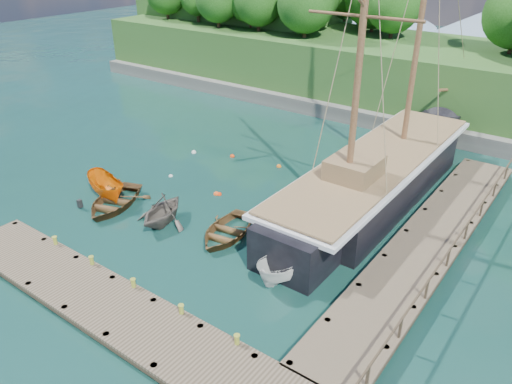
% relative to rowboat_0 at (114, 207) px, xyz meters
% --- Properties ---
extents(ground, '(160.00, 160.00, 0.00)m').
position_rel_rowboat_0_xyz_m(ground, '(5.65, 0.01, 0.00)').
color(ground, '#123228').
rests_on(ground, ground).
extents(dock_near, '(20.00, 3.20, 1.10)m').
position_rel_rowboat_0_xyz_m(dock_near, '(7.65, -6.49, 0.43)').
color(dock_near, '#44392B').
rests_on(dock_near, ground).
extents(dock_east, '(3.20, 24.00, 1.10)m').
position_rel_rowboat_0_xyz_m(dock_east, '(17.15, 7.01, 0.43)').
color(dock_east, '#44392B').
rests_on(dock_east, ground).
extents(bollard_0, '(0.26, 0.26, 0.45)m').
position_rel_rowboat_0_xyz_m(bollard_0, '(1.65, -5.09, 0.00)').
color(bollard_0, olive).
rests_on(bollard_0, ground).
extents(bollard_1, '(0.26, 0.26, 0.45)m').
position_rel_rowboat_0_xyz_m(bollard_1, '(4.65, -5.09, 0.00)').
color(bollard_1, olive).
rests_on(bollard_1, ground).
extents(bollard_2, '(0.26, 0.26, 0.45)m').
position_rel_rowboat_0_xyz_m(bollard_2, '(7.65, -5.09, 0.00)').
color(bollard_2, olive).
rests_on(bollard_2, ground).
extents(bollard_3, '(0.26, 0.26, 0.45)m').
position_rel_rowboat_0_xyz_m(bollard_3, '(10.65, -5.09, 0.00)').
color(bollard_3, olive).
rests_on(bollard_3, ground).
extents(bollard_4, '(0.26, 0.26, 0.45)m').
position_rel_rowboat_0_xyz_m(bollard_4, '(13.65, -5.09, 0.00)').
color(bollard_4, olive).
rests_on(bollard_4, ground).
extents(rowboat_0, '(4.84, 5.67, 0.99)m').
position_rel_rowboat_0_xyz_m(rowboat_0, '(0.00, 0.00, 0.00)').
color(rowboat_0, '#533A1F').
rests_on(rowboat_0, ground).
extents(rowboat_1, '(3.84, 4.21, 1.90)m').
position_rel_rowboat_0_xyz_m(rowboat_1, '(3.80, 0.44, 0.00)').
color(rowboat_1, '#5B524A').
rests_on(rowboat_1, ground).
extents(rowboat_2, '(3.91, 4.95, 0.93)m').
position_rel_rowboat_0_xyz_m(rowboat_2, '(7.71, 1.50, 0.00)').
color(rowboat_2, brown).
rests_on(rowboat_2, ground).
extents(motorboat_orange, '(4.45, 2.76, 1.61)m').
position_rel_rowboat_0_xyz_m(motorboat_orange, '(-1.37, 0.62, 0.00)').
color(motorboat_orange, orange).
rests_on(motorboat_orange, ground).
extents(cabin_boat_white, '(2.51, 4.57, 1.67)m').
position_rel_rowboat_0_xyz_m(cabin_boat_white, '(12.65, 0.48, 0.00)').
color(cabin_boat_white, silver).
rests_on(cabin_boat_white, ground).
extents(schooner, '(5.24, 28.22, 20.84)m').
position_rel_rowboat_0_xyz_m(schooner, '(12.33, 10.67, 1.16)').
color(schooner, black).
rests_on(schooner, ground).
extents(mooring_buoy_0, '(0.28, 0.28, 0.28)m').
position_rel_rowboat_0_xyz_m(mooring_buoy_0, '(-0.28, 5.15, 0.00)').
color(mooring_buoy_0, silver).
rests_on(mooring_buoy_0, ground).
extents(mooring_buoy_1, '(0.36, 0.36, 0.36)m').
position_rel_rowboat_0_xyz_m(mooring_buoy_1, '(4.02, 4.97, 0.00)').
color(mooring_buoy_1, '#FB4E15').
rests_on(mooring_buoy_1, ground).
extents(mooring_buoy_2, '(0.31, 0.31, 0.31)m').
position_rel_rowboat_0_xyz_m(mooring_buoy_2, '(4.20, 5.05, 0.00)').
color(mooring_buoy_2, '#F7340A').
rests_on(mooring_buoy_2, ground).
extents(mooring_buoy_3, '(0.31, 0.31, 0.31)m').
position_rel_rowboat_0_xyz_m(mooring_buoy_3, '(9.01, 6.54, 0.00)').
color(mooring_buoy_3, white).
rests_on(mooring_buoy_3, ground).
extents(mooring_buoy_4, '(0.36, 0.36, 0.36)m').
position_rel_rowboat_0_xyz_m(mooring_buoy_4, '(1.00, 10.37, 0.00)').
color(mooring_buoy_4, red).
rests_on(mooring_buoy_4, ground).
extents(mooring_buoy_5, '(0.35, 0.35, 0.35)m').
position_rel_rowboat_0_xyz_m(mooring_buoy_5, '(4.87, 10.93, 0.00)').
color(mooring_buoy_5, orange).
rests_on(mooring_buoy_5, ground).
extents(mooring_buoy_6, '(0.37, 0.37, 0.37)m').
position_rel_rowboat_0_xyz_m(mooring_buoy_6, '(-1.86, 9.22, 0.00)').
color(mooring_buoy_6, silver).
rests_on(mooring_buoy_6, ground).
extents(headland, '(51.00, 19.31, 12.90)m').
position_rel_rowboat_0_xyz_m(headland, '(-7.23, 31.37, 5.54)').
color(headland, '#474744').
rests_on(headland, ground).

